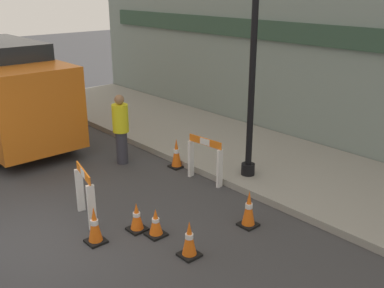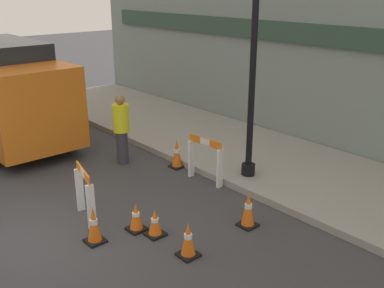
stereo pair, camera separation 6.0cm
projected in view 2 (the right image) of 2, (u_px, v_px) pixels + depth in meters
name	position (u px, v px, depth m)	size (l,w,h in m)	color
sidewalk_slab	(255.00, 155.00, 10.74)	(18.00, 3.35, 0.14)	gray
storefront_facade	(308.00, 36.00, 10.92)	(18.00, 0.22, 5.50)	gray
streetlamp_post	(255.00, 21.00, 8.42)	(0.44, 0.44, 4.88)	black
barricade_0	(85.00, 192.00, 7.80)	(0.84, 0.33, 0.97)	white
barricade_1	(205.00, 158.00, 9.32)	(0.87, 0.21, 0.97)	white
traffic_cone_0	(155.00, 223.00, 7.38)	(0.30, 0.30, 0.49)	black
traffic_cone_1	(188.00, 240.00, 6.80)	(0.30, 0.30, 0.60)	black
traffic_cone_2	(248.00, 209.00, 7.64)	(0.30, 0.30, 0.66)	black
traffic_cone_3	(136.00, 217.00, 7.54)	(0.30, 0.30, 0.51)	black
traffic_cone_4	(177.00, 154.00, 10.12)	(0.30, 0.30, 0.69)	black
traffic_cone_5	(94.00, 225.00, 7.16)	(0.30, 0.30, 0.64)	black
person_worker	(121.00, 127.00, 10.20)	(0.41, 0.41, 1.63)	#33333D
work_van	(0.00, 87.00, 11.66)	(5.57, 2.17, 2.59)	#D16619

